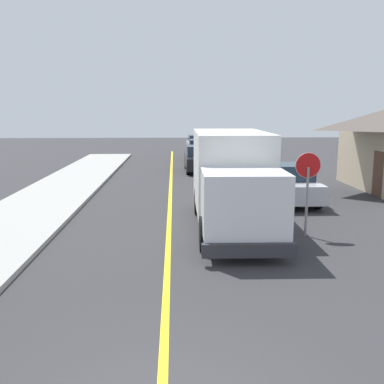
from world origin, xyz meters
The scene contains 8 objects.
centre_line_yellow centered at (0.00, 10.00, 0.00)m, with size 0.16×56.00×0.01m, color gold.
box_truck centered at (2.13, 9.52, 1.77)m, with size 2.51×7.22×3.20m.
parked_car_near centered at (2.54, 16.23, 0.79)m, with size 2.01×4.48×1.67m.
parked_car_mid centered at (1.82, 23.54, 0.79)m, with size 1.86×4.42×1.67m.
parked_car_far centered at (2.21, 29.62, 0.79)m, with size 1.80×4.40×1.67m.
parked_car_furthest centered at (2.37, 36.12, 0.79)m, with size 1.97×4.47×1.67m.
parked_van_across centered at (5.20, 13.57, 0.79)m, with size 1.82×4.41×1.67m.
stop_sign centered at (4.33, 8.35, 1.86)m, with size 0.80×0.10×2.65m.
Camera 1 is at (0.19, -4.97, 3.91)m, focal length 41.21 mm.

